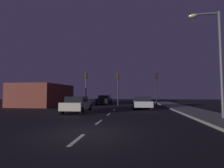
{
  "coord_description": "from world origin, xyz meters",
  "views": [
    {
      "loc": [
        2.1,
        -7.07,
        1.68
      ],
      "look_at": [
        -0.92,
        15.18,
        3.06
      ],
      "focal_mm": 26.09,
      "sensor_mm": 36.0,
      "label": 1
    }
  ],
  "objects_px": {
    "traffic_signal_left": "(86,82)",
    "traffic_signal_right": "(156,82)",
    "car_adjacent_lane": "(77,104)",
    "street_lamp_right": "(216,54)",
    "car_stopped_ahead": "(142,103)",
    "car_oncoming_far": "(104,100)",
    "traffic_signal_center": "(118,83)"
  },
  "relations": [
    {
      "from": "traffic_signal_center",
      "to": "car_adjacent_lane",
      "type": "relative_size",
      "value": 1.09
    },
    {
      "from": "car_stopped_ahead",
      "to": "car_oncoming_far",
      "type": "relative_size",
      "value": 1.02
    },
    {
      "from": "traffic_signal_left",
      "to": "traffic_signal_center",
      "type": "height_order",
      "value": "traffic_signal_left"
    },
    {
      "from": "traffic_signal_center",
      "to": "car_adjacent_lane",
      "type": "height_order",
      "value": "traffic_signal_center"
    },
    {
      "from": "car_oncoming_far",
      "to": "street_lamp_right",
      "type": "relative_size",
      "value": 0.54
    },
    {
      "from": "traffic_signal_left",
      "to": "car_oncoming_far",
      "type": "distance_m",
      "value": 4.36
    },
    {
      "from": "traffic_signal_left",
      "to": "traffic_signal_right",
      "type": "xyz_separation_m",
      "value": [
        10.06,
        -0.0,
        -0.09
      ]
    },
    {
      "from": "car_adjacent_lane",
      "to": "car_stopped_ahead",
      "type": "bearing_deg",
      "value": 34.22
    },
    {
      "from": "traffic_signal_right",
      "to": "car_stopped_ahead",
      "type": "height_order",
      "value": "traffic_signal_right"
    },
    {
      "from": "traffic_signal_center",
      "to": "street_lamp_right",
      "type": "xyz_separation_m",
      "value": [
        7.67,
        -11.6,
        1.05
      ]
    },
    {
      "from": "traffic_signal_center",
      "to": "traffic_signal_right",
      "type": "relative_size",
      "value": 1.01
    },
    {
      "from": "traffic_signal_left",
      "to": "street_lamp_right",
      "type": "height_order",
      "value": "street_lamp_right"
    },
    {
      "from": "traffic_signal_left",
      "to": "traffic_signal_right",
      "type": "relative_size",
      "value": 1.03
    },
    {
      "from": "traffic_signal_left",
      "to": "traffic_signal_center",
      "type": "xyz_separation_m",
      "value": [
        4.71,
        -0.0,
        -0.07
      ]
    },
    {
      "from": "traffic_signal_left",
      "to": "car_adjacent_lane",
      "type": "distance_m",
      "value": 9.26
    },
    {
      "from": "street_lamp_right",
      "to": "traffic_signal_right",
      "type": "bearing_deg",
      "value": 101.3
    },
    {
      "from": "car_adjacent_lane",
      "to": "street_lamp_right",
      "type": "height_order",
      "value": "street_lamp_right"
    },
    {
      "from": "traffic_signal_center",
      "to": "street_lamp_right",
      "type": "bearing_deg",
      "value": -56.54
    },
    {
      "from": "car_stopped_ahead",
      "to": "car_oncoming_far",
      "type": "height_order",
      "value": "car_oncoming_far"
    },
    {
      "from": "traffic_signal_right",
      "to": "car_stopped_ahead",
      "type": "relative_size",
      "value": 1.17
    },
    {
      "from": "car_oncoming_far",
      "to": "street_lamp_right",
      "type": "bearing_deg",
      "value": -54.61
    },
    {
      "from": "traffic_signal_right",
      "to": "car_stopped_ahead",
      "type": "distance_m",
      "value": 5.68
    },
    {
      "from": "traffic_signal_right",
      "to": "street_lamp_right",
      "type": "distance_m",
      "value": 11.88
    },
    {
      "from": "traffic_signal_center",
      "to": "car_oncoming_far",
      "type": "distance_m",
      "value": 4.44
    },
    {
      "from": "traffic_signal_left",
      "to": "traffic_signal_right",
      "type": "height_order",
      "value": "traffic_signal_left"
    },
    {
      "from": "traffic_signal_center",
      "to": "car_stopped_ahead",
      "type": "distance_m",
      "value": 6.13
    },
    {
      "from": "traffic_signal_center",
      "to": "car_stopped_ahead",
      "type": "bearing_deg",
      "value": -55.29
    },
    {
      "from": "traffic_signal_center",
      "to": "traffic_signal_right",
      "type": "bearing_deg",
      "value": -0.0
    },
    {
      "from": "traffic_signal_right",
      "to": "car_oncoming_far",
      "type": "distance_m",
      "value": 8.64
    },
    {
      "from": "traffic_signal_center",
      "to": "traffic_signal_right",
      "type": "distance_m",
      "value": 5.35
    },
    {
      "from": "car_adjacent_lane",
      "to": "street_lamp_right",
      "type": "bearing_deg",
      "value": -15.41
    },
    {
      "from": "traffic_signal_right",
      "to": "car_adjacent_lane",
      "type": "relative_size",
      "value": 1.08
    }
  ]
}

